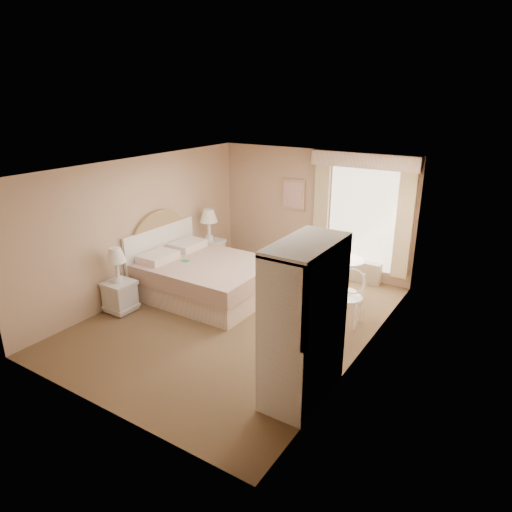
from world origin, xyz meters
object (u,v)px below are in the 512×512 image
Objects in this scene: round_table at (346,271)px; armoire at (304,335)px; nightstand_near at (119,288)px; nightstand_far at (210,246)px; cafe_chair at (350,293)px; bed at (200,276)px.

round_table is 0.34× the size of armoire.
nightstand_near is 0.57× the size of armoire.
armoire is at bearing -77.53° from round_table.
cafe_chair is at bearing -12.53° from nightstand_far.
nightstand_near is 4.04m from round_table.
nightstand_near is (-0.73, -1.26, 0.04)m from bed.
cafe_chair reaches higher than round_table.
nightstand_near reaches higher than round_table.
armoire is at bearing -29.01° from bed.
nightstand_far is 0.63× the size of armoire.
cafe_chair is (2.71, 0.46, 0.14)m from bed.
nightstand_near is at bearing 174.27° from armoire.
nightstand_far is at bearing 162.20° from cafe_chair.
armoire is at bearing -37.93° from nightstand_far.
armoire reaches higher than nightstand_near.
bed is at bearing -175.64° from cafe_chair.
cafe_chair is (0.48, -1.04, 0.08)m from round_table.
round_table is at bearing 5.23° from nightstand_far.
nightstand_far is at bearing 142.07° from armoire.
nightstand_near is 0.90× the size of nightstand_far.
nightstand_near is at bearing -120.12° from bed.
bed reaches higher than round_table.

